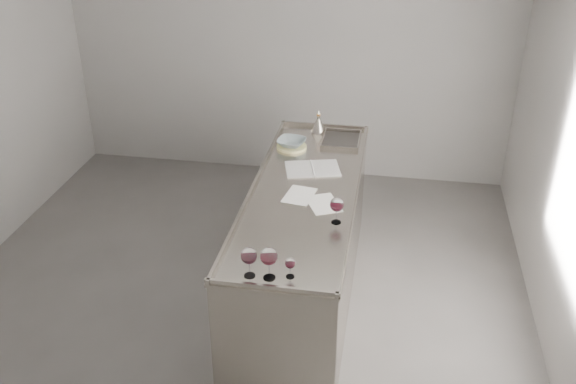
% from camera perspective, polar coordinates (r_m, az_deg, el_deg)
% --- Properties ---
extents(room_shell, '(4.54, 5.04, 2.84)m').
position_cam_1_polar(room_shell, '(4.23, -5.85, 4.31)').
color(room_shell, '#555350').
rests_on(room_shell, ground).
extents(counter, '(0.77, 2.42, 0.97)m').
position_cam_1_polar(counter, '(4.84, 1.37, -4.73)').
color(counter, '#9D968D').
rests_on(counter, ground).
extents(wine_glass_left, '(0.09, 0.09, 0.19)m').
position_cam_1_polar(wine_glass_left, '(3.64, -3.49, -5.75)').
color(wine_glass_left, white).
rests_on(wine_glass_left, counter).
extents(wine_glass_middle, '(0.10, 0.10, 0.20)m').
position_cam_1_polar(wine_glass_middle, '(3.62, -1.71, -5.79)').
color(wine_glass_middle, white).
rests_on(wine_glass_middle, counter).
extents(wine_glass_right, '(0.09, 0.09, 0.18)m').
position_cam_1_polar(wine_glass_right, '(4.16, 4.37, -1.17)').
color(wine_glass_right, white).
rests_on(wine_glass_right, counter).
extents(wine_glass_small, '(0.06, 0.06, 0.12)m').
position_cam_1_polar(wine_glass_small, '(3.65, 0.20, -6.41)').
color(wine_glass_small, white).
rests_on(wine_glass_small, counter).
extents(notebook, '(0.46, 0.38, 0.02)m').
position_cam_1_polar(notebook, '(4.90, 2.19, 2.09)').
color(notebook, silver).
rests_on(notebook, counter).
extents(loose_paper_top, '(0.30, 0.34, 0.00)m').
position_cam_1_polar(loose_paper_top, '(4.42, 3.17, -1.05)').
color(loose_paper_top, white).
rests_on(loose_paper_top, counter).
extents(loose_paper_under, '(0.23, 0.30, 0.00)m').
position_cam_1_polar(loose_paper_under, '(4.52, 1.02, -0.29)').
color(loose_paper_under, white).
rests_on(loose_paper_under, counter).
extents(trivet, '(0.30, 0.30, 0.02)m').
position_cam_1_polar(trivet, '(5.25, 0.32, 4.05)').
color(trivet, beige).
rests_on(trivet, counter).
extents(ceramic_bowl, '(0.26, 0.26, 0.06)m').
position_cam_1_polar(ceramic_bowl, '(5.23, 0.32, 4.43)').
color(ceramic_bowl, gray).
rests_on(ceramic_bowl, trivet).
extents(wine_funnel, '(0.14, 0.14, 0.20)m').
position_cam_1_polar(wine_funnel, '(5.54, 2.72, 5.97)').
color(wine_funnel, '#A29A90').
rests_on(wine_funnel, counter).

